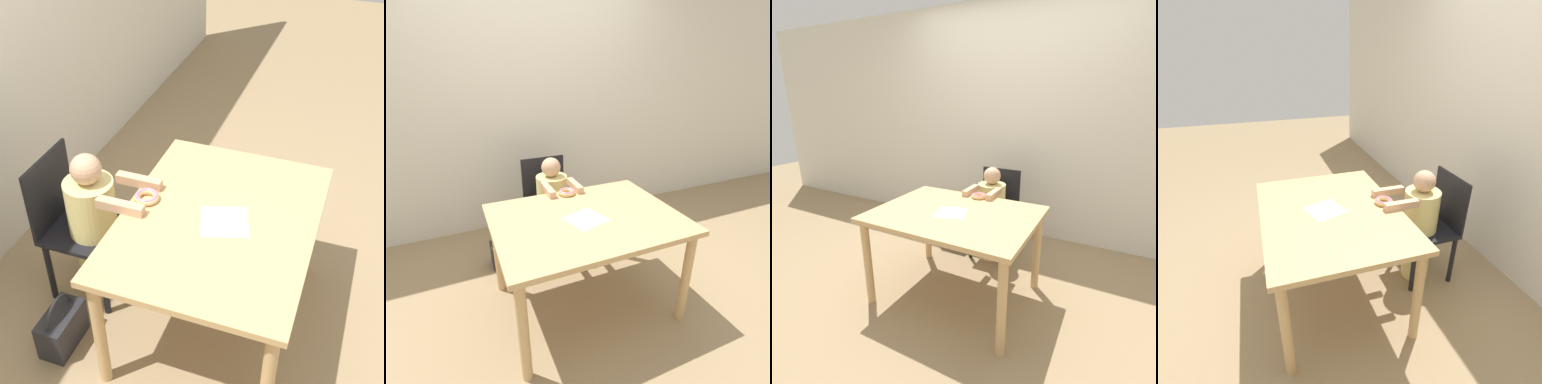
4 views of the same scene
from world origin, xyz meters
TOP-DOWN VIEW (x-y plane):
  - ground_plane at (0.00, 0.00)m, footprint 12.00×12.00m
  - dining_table at (0.00, 0.00)m, footprint 1.20×0.91m
  - chair at (0.00, 0.81)m, footprint 0.39×0.40m
  - child_figure at (0.00, 0.69)m, footprint 0.27×0.48m
  - donut at (0.01, 0.38)m, footprint 0.13×0.13m
  - napkin at (-0.02, -0.03)m, footprint 0.28×0.28m
  - handbag at (-0.42, 0.70)m, footprint 0.28×0.15m

SIDE VIEW (x-z plane):
  - ground_plane at x=0.00m, z-range 0.00..0.00m
  - handbag at x=-0.42m, z-range -0.05..0.29m
  - chair at x=0.00m, z-range 0.02..0.87m
  - child_figure at x=0.00m, z-range 0.00..0.91m
  - dining_table at x=0.00m, z-range 0.27..0.99m
  - napkin at x=-0.02m, z-range 0.72..0.72m
  - donut at x=0.01m, z-range 0.72..0.76m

